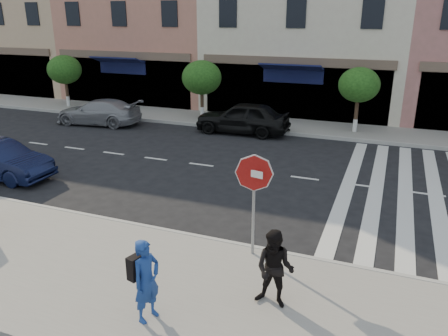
{
  "coord_description": "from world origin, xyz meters",
  "views": [
    {
      "loc": [
        4.61,
        -10.43,
        5.43
      ],
      "look_at": [
        0.41,
        0.26,
        1.4
      ],
      "focal_mm": 35.0,
      "sensor_mm": 36.0,
      "label": 1
    }
  ],
  "objects_px": {
    "photographer": "(147,281)",
    "car_far_mid": "(243,118)",
    "car_far_left": "(98,112)",
    "walker": "(275,269)",
    "stop_sign": "(254,183)"
  },
  "relations": [
    {
      "from": "car_far_mid",
      "to": "stop_sign",
      "type": "bearing_deg",
      "value": 18.97
    },
    {
      "from": "walker",
      "to": "car_far_mid",
      "type": "bearing_deg",
      "value": 114.02
    },
    {
      "from": "photographer",
      "to": "car_far_left",
      "type": "relative_size",
      "value": 0.35
    },
    {
      "from": "car_far_left",
      "to": "photographer",
      "type": "bearing_deg",
      "value": 33.54
    },
    {
      "from": "walker",
      "to": "car_far_mid",
      "type": "relative_size",
      "value": 0.35
    },
    {
      "from": "walker",
      "to": "car_far_left",
      "type": "xyz_separation_m",
      "value": [
        -12.62,
        11.56,
        -0.28
      ]
    },
    {
      "from": "walker",
      "to": "car_far_left",
      "type": "bearing_deg",
      "value": 139.85
    },
    {
      "from": "photographer",
      "to": "walker",
      "type": "distance_m",
      "value": 2.37
    },
    {
      "from": "car_far_mid",
      "to": "walker",
      "type": "bearing_deg",
      "value": 20.37
    },
    {
      "from": "photographer",
      "to": "car_far_mid",
      "type": "xyz_separation_m",
      "value": [
        -2.97,
        13.81,
        -0.18
      ]
    },
    {
      "from": "photographer",
      "to": "car_far_mid",
      "type": "relative_size",
      "value": 0.35
    },
    {
      "from": "car_far_left",
      "to": "car_far_mid",
      "type": "distance_m",
      "value": 7.68
    },
    {
      "from": "walker",
      "to": "stop_sign",
      "type": "bearing_deg",
      "value": 122.56
    },
    {
      "from": "car_far_left",
      "to": "car_far_mid",
      "type": "bearing_deg",
      "value": 91.6
    },
    {
      "from": "walker",
      "to": "photographer",
      "type": "bearing_deg",
      "value": -146.61
    }
  ]
}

